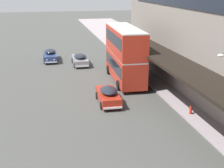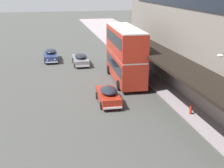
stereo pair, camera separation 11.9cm
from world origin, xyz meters
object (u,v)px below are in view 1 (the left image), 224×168
at_px(transit_bus_kerbside_front, 125,53).
at_px(sedan_trailing_near, 50,55).
at_px(fire_hydrant, 191,110).
at_px(sedan_lead_mid, 80,59).
at_px(sedan_trailing_mid, 108,95).

bearing_deg(transit_bus_kerbside_front, sedan_trailing_near, 123.79).
xyz_separation_m(transit_bus_kerbside_front, fire_hydrant, (2.79, -10.21, -2.64)).
relative_size(sedan_trailing_near, sedan_lead_mid, 1.06).
distance_m(transit_bus_kerbside_front, sedan_trailing_near, 13.80).
xyz_separation_m(sedan_lead_mid, fire_hydrant, (6.64, -18.32, -0.25)).
relative_size(transit_bus_kerbside_front, sedan_trailing_mid, 2.13).
relative_size(transit_bus_kerbside_front, sedan_lead_mid, 1.99).
height_order(sedan_trailing_near, fire_hydrant, sedan_trailing_near).
height_order(sedan_trailing_near, sedan_lead_mid, sedan_trailing_near).
height_order(transit_bus_kerbside_front, sedan_trailing_near, transit_bus_kerbside_front).
distance_m(sedan_trailing_near, fire_hydrant, 23.88).
xyz_separation_m(sedan_trailing_near, sedan_trailing_mid, (4.48, -17.44, -0.02)).
bearing_deg(sedan_trailing_mid, transit_bus_kerbside_front, 63.24).
height_order(sedan_lead_mid, fire_hydrant, sedan_lead_mid).
relative_size(transit_bus_kerbside_front, fire_hydrant, 13.36).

